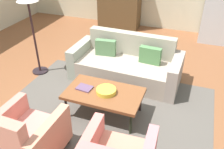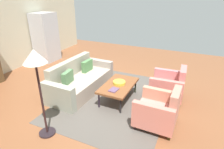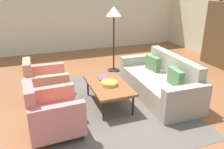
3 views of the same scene
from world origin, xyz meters
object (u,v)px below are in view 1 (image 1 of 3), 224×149
(couch, at_px, (127,65))
(fruit_bowl, at_px, (106,91))
(refrigerator, at_px, (221,6))
(floor_lamp, at_px, (28,3))
(book_stack, at_px, (85,88))
(armchair_left, at_px, (25,139))
(coffee_table, at_px, (104,94))

(couch, height_order, fruit_bowl, couch)
(refrigerator, xyz_separation_m, floor_lamp, (-3.41, -3.02, 0.52))
(book_stack, height_order, floor_lamp, floor_lamp)
(floor_lamp, bearing_deg, book_stack, -28.56)
(couch, bearing_deg, armchair_left, 77.11)
(fruit_bowl, height_order, refrigerator, refrigerator)
(armchair_left, distance_m, book_stack, 1.19)
(coffee_table, bearing_deg, floor_lamp, 156.41)
(fruit_bowl, height_order, book_stack, fruit_bowl)
(refrigerator, bearing_deg, coffee_table, -113.40)
(book_stack, bearing_deg, armchair_left, -103.49)
(floor_lamp, bearing_deg, couch, 13.13)
(book_stack, height_order, refrigerator, refrigerator)
(armchair_left, bearing_deg, book_stack, 77.65)
(couch, relative_size, fruit_bowl, 6.85)
(couch, relative_size, refrigerator, 1.15)
(armchair_left, xyz_separation_m, refrigerator, (2.24, 4.96, 0.58))
(coffee_table, bearing_deg, armchair_left, -117.27)
(couch, distance_m, floor_lamp, 2.16)
(fruit_bowl, bearing_deg, couch, 91.83)
(couch, distance_m, refrigerator, 3.14)
(fruit_bowl, bearing_deg, book_stack, -177.84)
(book_stack, xyz_separation_m, refrigerator, (1.97, 3.80, 0.48))
(couch, bearing_deg, coffee_table, 91.39)
(couch, height_order, refrigerator, refrigerator)
(couch, bearing_deg, refrigerator, -120.67)
(floor_lamp, bearing_deg, armchair_left, -58.93)
(coffee_table, distance_m, fruit_bowl, 0.08)
(couch, xyz_separation_m, floor_lamp, (-1.77, -0.41, 1.16))
(couch, xyz_separation_m, fruit_bowl, (0.04, -1.19, 0.18))
(armchair_left, distance_m, refrigerator, 5.47)
(floor_lamp, bearing_deg, fruit_bowl, -23.12)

